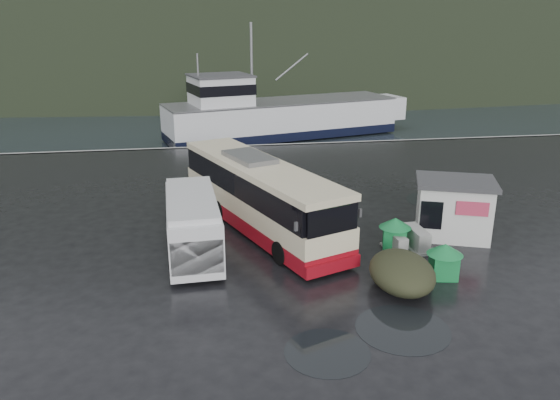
{
  "coord_description": "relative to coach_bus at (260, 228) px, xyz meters",
  "views": [
    {
      "loc": [
        -4.11,
        -19.67,
        9.13
      ],
      "look_at": [
        -0.75,
        2.1,
        1.7
      ],
      "focal_mm": 35.0,
      "sensor_mm": 36.0,
      "label": 1
    }
  ],
  "objects": [
    {
      "name": "ground",
      "position": [
        1.49,
        -3.29,
        0.0
      ],
      "size": [
        160.0,
        160.0,
        0.0
      ],
      "primitive_type": "plane",
      "color": "black",
      "rests_on": "ground"
    },
    {
      "name": "harbor_water",
      "position": [
        1.49,
        106.71,
        0.0
      ],
      "size": [
        300.0,
        180.0,
        0.02
      ],
      "primitive_type": "cube",
      "color": "black",
      "rests_on": "ground"
    },
    {
      "name": "quay_edge",
      "position": [
        1.49,
        16.71,
        0.0
      ],
      "size": [
        160.0,
        0.6,
        1.5
      ],
      "primitive_type": "cube",
      "color": "#999993",
      "rests_on": "ground"
    },
    {
      "name": "headland",
      "position": [
        11.49,
        246.71,
        0.0
      ],
      "size": [
        780.0,
        540.0,
        570.0
      ],
      "primitive_type": "ellipsoid",
      "color": "black",
      "rests_on": "ground"
    },
    {
      "name": "coach_bus",
      "position": [
        0.0,
        0.0,
        0.0
      ],
      "size": [
        6.89,
        11.77,
        3.25
      ],
      "primitive_type": null,
      "rotation": [
        0.0,
        0.0,
        0.37
      ],
      "color": "beige",
      "rests_on": "ground"
    },
    {
      "name": "white_van",
      "position": [
        -2.97,
        -2.42,
        0.0
      ],
      "size": [
        2.35,
        6.05,
        2.49
      ],
      "primitive_type": null,
      "rotation": [
        0.0,
        0.0,
        0.05
      ],
      "color": "silver",
      "rests_on": "ground"
    },
    {
      "name": "waste_bin_left",
      "position": [
        5.23,
        -3.09,
        0.0
      ],
      "size": [
        1.2,
        1.2,
        1.33
      ],
      "primitive_type": null,
      "rotation": [
        0.0,
        0.0,
        -0.31
      ],
      "color": "#157739",
      "rests_on": "ground"
    },
    {
      "name": "waste_bin_right",
      "position": [
        6.09,
        -5.91,
        0.0
      ],
      "size": [
        1.1,
        1.1,
        1.32
      ],
      "primitive_type": null,
      "rotation": [
        0.0,
        0.0,
        -0.18
      ],
      "color": "#157739",
      "rests_on": "ground"
    },
    {
      "name": "dome_tent",
      "position": [
        4.25,
        -6.51,
        0.0
      ],
      "size": [
        2.51,
        3.32,
        1.23
      ],
      "primitive_type": null,
      "rotation": [
        0.0,
        0.0,
        -0.09
      ],
      "color": "#2A2D1B",
      "rests_on": "ground"
    },
    {
      "name": "ticket_kiosk",
      "position": [
        8.16,
        -2.2,
        0.0
      ],
      "size": [
        3.93,
        3.46,
        2.56
      ],
      "primitive_type": null,
      "rotation": [
        0.0,
        0.0,
        -0.35
      ],
      "color": "silver",
      "rests_on": "ground"
    },
    {
      "name": "jersey_barrier_a",
      "position": [
        5.21,
        -3.32,
        0.0
      ],
      "size": [
        0.88,
        1.51,
        0.72
      ],
      "primitive_type": null,
      "rotation": [
        0.0,
        0.0,
        0.12
      ],
      "color": "#999993",
      "rests_on": "ground"
    },
    {
      "name": "jersey_barrier_b",
      "position": [
        6.14,
        -3.23,
        0.0
      ],
      "size": [
        0.93,
        1.74,
        0.86
      ],
      "primitive_type": null,
      "rotation": [
        0.0,
        0.0,
        0.04
      ],
      "color": "#999993",
      "rests_on": "ground"
    },
    {
      "name": "fishing_trawler",
      "position": [
        5.15,
        26.32,
        0.0
      ],
      "size": [
        25.66,
        11.8,
        10.03
      ],
      "primitive_type": null,
      "rotation": [
        0.0,
        0.0,
        0.26
      ],
      "color": "silver",
      "rests_on": "ground"
    },
    {
      "name": "puddles",
      "position": [
        5.17,
        -4.71,
        0.01
      ],
      "size": [
        11.65,
        15.22,
        0.01
      ],
      "color": "black",
      "rests_on": "ground"
    }
  ]
}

